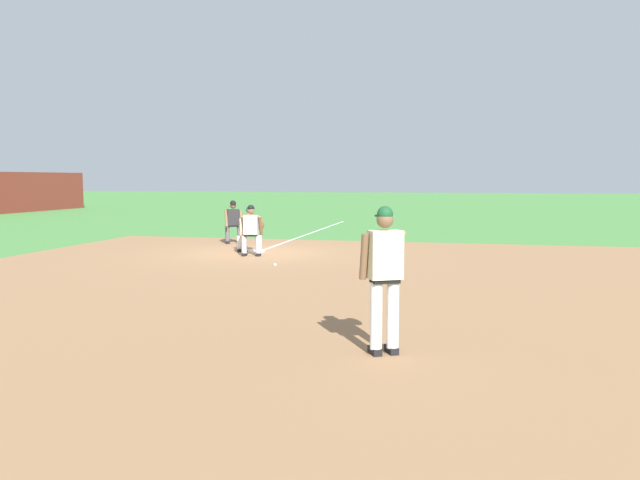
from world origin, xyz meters
name	(u,v)px	position (x,y,z in m)	size (l,w,h in m)	color
ground_plane	(257,253)	(0.00, 0.00, 0.00)	(160.00, 160.00, 0.00)	#47843D
infield_dirt_patch	(295,283)	(-4.93, -2.51, 0.00)	(18.00, 18.00, 0.01)	#936B47
foul_line_stripe	(312,233)	(6.84, 0.00, 0.01)	(13.67, 0.10, 0.00)	white
first_base_bag	(257,251)	(0.00, 0.00, 0.04)	(0.38, 0.38, 0.09)	white
baseball	(275,265)	(-2.62, -1.37, 0.04)	(0.07, 0.07, 0.07)	white
pitcher	(385,270)	(-9.81, -5.01, 1.06)	(0.83, 0.59, 1.86)	black
first_baseman	(250,227)	(0.18, 0.26, 0.73)	(0.83, 1.01, 1.34)	black
baserunner	(251,228)	(-0.82, -0.11, 0.79)	(0.49, 0.63, 1.46)	black
umpire	(233,220)	(2.28, 1.60, 0.79)	(0.61, 0.67, 1.46)	black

